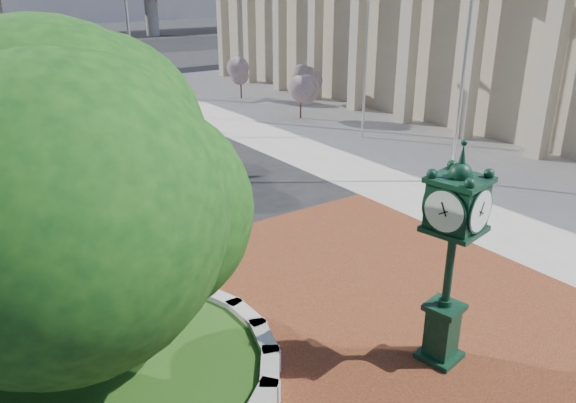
{
  "coord_description": "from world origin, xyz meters",
  "views": [
    {
      "loc": [
        -7.09,
        -9.14,
        7.26
      ],
      "look_at": [
        0.38,
        1.5,
        2.14
      ],
      "focal_mm": 35.0,
      "sensor_mm": 36.0,
      "label": 1
    }
  ],
  "objects": [
    {
      "name": "flagpole_b",
      "position": [
        11.5,
        10.91,
        5.06
      ],
      "size": [
        1.48,
        0.61,
        9.88
      ],
      "color": "silver",
      "rests_on": "ground"
    },
    {
      "name": "civic_building",
      "position": [
        23.6,
        12.0,
        4.33
      ],
      "size": [
        17.35,
        44.0,
        8.6
      ],
      "color": "tan",
      "rests_on": "ground"
    },
    {
      "name": "post_clock",
      "position": [
        0.96,
        -3.09,
        2.52
      ],
      "size": [
        1.09,
        1.09,
        4.59
      ],
      "color": "black",
      "rests_on": "ground"
    },
    {
      "name": "ground",
      "position": [
        0.0,
        0.0,
        0.0
      ],
      "size": [
        200.0,
        200.0,
        0.0
      ],
      "primitive_type": "plane",
      "color": "black",
      "rests_on": "ground"
    },
    {
      "name": "shrub_near",
      "position": [
        11.43,
        15.98,
        1.59
      ],
      "size": [
        1.2,
        1.2,
        2.2
      ],
      "color": "#38281C",
      "rests_on": "ground"
    },
    {
      "name": "sidewalk",
      "position": [
        16.0,
        10.0,
        0.02
      ],
      "size": [
        20.0,
        50.0,
        0.04
      ],
      "primitive_type": "cube",
      "color": "#9E9B93",
      "rests_on": "ground"
    },
    {
      "name": "tree_planter",
      "position": [
        -5.0,
        0.0,
        3.72
      ],
      "size": [
        5.2,
        5.2,
        6.33
      ],
      "color": "#38281C",
      "rests_on": "ground"
    },
    {
      "name": "shrub_mid",
      "position": [
        14.26,
        19.11,
        1.59
      ],
      "size": [
        1.2,
        1.2,
        2.2
      ],
      "color": "#38281C",
      "rests_on": "ground"
    },
    {
      "name": "street_lamp_near",
      "position": [
        4.68,
        22.84,
        5.96
      ],
      "size": [
        2.25,
        0.73,
        10.17
      ],
      "color": "slate",
      "rests_on": "ground"
    },
    {
      "name": "parked_car",
      "position": [
        0.44,
        39.49,
        0.74
      ],
      "size": [
        1.97,
        4.41,
        1.47
      ],
      "primitive_type": "imported",
      "rotation": [
        0.0,
        0.0,
        -0.05
      ],
      "color": "#4C0A12",
      "rests_on": "ground"
    },
    {
      "name": "shrub_far",
      "position": [
        11.66,
        22.93,
        1.59
      ],
      "size": [
        1.2,
        1.2,
        2.2
      ],
      "color": "#38281C",
      "rests_on": "ground"
    },
    {
      "name": "grass_bed",
      "position": [
        -5.0,
        0.0,
        0.2
      ],
      "size": [
        6.1,
        6.1,
        0.4
      ],
      "primitive_type": "cylinder",
      "color": "#184012",
      "rests_on": "ground"
    },
    {
      "name": "plaza",
      "position": [
        0.0,
        -1.0,
        0.02
      ],
      "size": [
        12.0,
        12.0,
        0.04
      ],
      "primitive_type": "cube",
      "color": "#5F2616",
      "rests_on": "ground"
    },
    {
      "name": "flagpole_a",
      "position": [
        9.91,
        4.02,
        5.62
      ],
      "size": [
        1.71,
        0.25,
        10.98
      ],
      "color": "silver",
      "rests_on": "ground"
    },
    {
      "name": "planter_wall",
      "position": [
        -2.71,
        -0.0,
        0.27
      ],
      "size": [
        2.96,
        6.77,
        0.54
      ],
      "color": "#9E9B93",
      "rests_on": "ground"
    }
  ]
}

